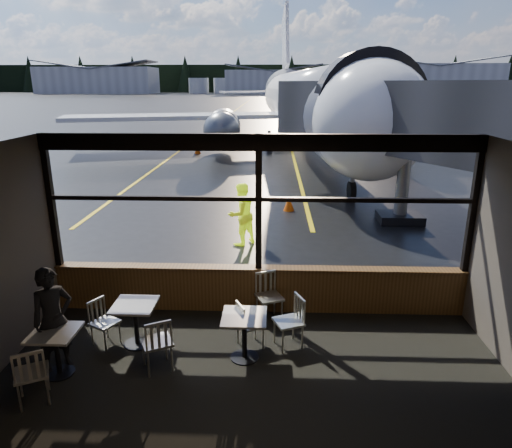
# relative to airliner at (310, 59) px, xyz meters

# --- Properties ---
(ground_plane) EXTENTS (520.00, 520.00, 0.00)m
(ground_plane) POSITION_rel_airliner_xyz_m (-2.46, 98.00, -5.78)
(ground_plane) COLOR black
(ground_plane) RESTS_ON ground
(carpet_floor) EXTENTS (8.00, 6.00, 0.01)m
(carpet_floor) POSITION_rel_airliner_xyz_m (-2.46, -25.00, -5.77)
(carpet_floor) COLOR black
(carpet_floor) RESTS_ON ground
(ceiling) EXTENTS (8.00, 6.00, 0.04)m
(ceiling) POSITION_rel_airliner_xyz_m (-2.46, -25.00, -2.28)
(ceiling) COLOR #38332D
(ceiling) RESTS_ON ground
(window_sill) EXTENTS (8.00, 0.28, 0.90)m
(window_sill) POSITION_rel_airliner_xyz_m (-2.46, -22.00, -5.33)
(window_sill) COLOR #523419
(window_sill) RESTS_ON ground
(window_header) EXTENTS (8.00, 0.18, 0.30)m
(window_header) POSITION_rel_airliner_xyz_m (-2.46, -22.00, -2.43)
(window_header) COLOR black
(window_header) RESTS_ON ground
(mullion_left) EXTENTS (0.12, 0.12, 2.60)m
(mullion_left) POSITION_rel_airliner_xyz_m (-6.41, -22.00, -3.58)
(mullion_left) COLOR black
(mullion_left) RESTS_ON ground
(mullion_centre) EXTENTS (0.12, 0.12, 2.60)m
(mullion_centre) POSITION_rel_airliner_xyz_m (-2.46, -22.00, -3.58)
(mullion_centre) COLOR black
(mullion_centre) RESTS_ON ground
(mullion_right) EXTENTS (0.12, 0.12, 2.60)m
(mullion_right) POSITION_rel_airliner_xyz_m (1.49, -22.00, -3.58)
(mullion_right) COLOR black
(mullion_right) RESTS_ON ground
(window_transom) EXTENTS (8.00, 0.10, 0.08)m
(window_transom) POSITION_rel_airliner_xyz_m (-2.46, -22.00, -3.48)
(window_transom) COLOR black
(window_transom) RESTS_ON ground
(airliner) EXTENTS (34.15, 40.00, 11.57)m
(airliner) POSITION_rel_airliner_xyz_m (0.00, 0.00, 0.00)
(airliner) COLOR white
(airliner) RESTS_ON ground_plane
(jet_bridge) EXTENTS (8.40, 10.26, 4.48)m
(jet_bridge) POSITION_rel_airliner_xyz_m (1.14, -16.50, -3.54)
(jet_bridge) COLOR #29292B
(jet_bridge) RESTS_ON ground_plane
(cafe_table_near) EXTENTS (0.72, 0.72, 0.79)m
(cafe_table_near) POSITION_rel_airliner_xyz_m (-2.63, -23.69, -5.39)
(cafe_table_near) COLOR gray
(cafe_table_near) RESTS_ON carpet_floor
(cafe_table_mid) EXTENTS (0.71, 0.71, 0.78)m
(cafe_table_mid) POSITION_rel_airliner_xyz_m (-4.53, -23.35, -5.39)
(cafe_table_mid) COLOR gray
(cafe_table_mid) RESTS_ON carpet_floor
(cafe_table_left) EXTENTS (0.68, 0.68, 0.75)m
(cafe_table_left) POSITION_rel_airliner_xyz_m (-5.51, -24.22, -5.41)
(cafe_table_left) COLOR #A29D95
(cafe_table_left) RESTS_ON carpet_floor
(chair_near_e) EXTENTS (0.67, 0.67, 0.93)m
(chair_near_e) POSITION_rel_airliner_xyz_m (-1.91, -23.30, -5.32)
(chair_near_e) COLOR beige
(chair_near_e) RESTS_ON carpet_floor
(chair_near_w) EXTENTS (0.63, 0.63, 0.86)m
(chair_near_w) POSITION_rel_airliner_xyz_m (-2.56, -23.33, -5.36)
(chair_near_w) COLOR beige
(chair_near_w) RESTS_ON carpet_floor
(chair_near_n) EXTENTS (0.68, 0.68, 0.95)m
(chair_near_n) POSITION_rel_airliner_xyz_m (-2.24, -22.40, -5.31)
(chair_near_n) COLOR #BCB5A9
(chair_near_n) RESTS_ON carpet_floor
(chair_mid_s) EXTENTS (0.69, 0.69, 0.94)m
(chair_mid_s) POSITION_rel_airliner_xyz_m (-3.99, -24.02, -5.31)
(chair_mid_s) COLOR #ADA89C
(chair_mid_s) RESTS_ON carpet_floor
(chair_mid_w) EXTENTS (0.62, 0.62, 0.84)m
(chair_mid_w) POSITION_rel_airliner_xyz_m (-5.06, -23.37, -5.36)
(chair_mid_w) COLOR #AFAA9E
(chair_mid_w) RESTS_ON carpet_floor
(chair_left_s) EXTENTS (0.68, 0.68, 0.92)m
(chair_left_s) POSITION_rel_airliner_xyz_m (-5.56, -24.86, -5.32)
(chair_left_s) COLOR #BDB7AA
(chair_left_s) RESTS_ON carpet_floor
(passenger) EXTENTS (0.73, 0.72, 1.70)m
(passenger) POSITION_rel_airliner_xyz_m (-5.59, -24.03, -4.93)
(passenger) COLOR black
(passenger) RESTS_ON carpet_floor
(ground_crew) EXTENTS (1.07, 1.07, 1.75)m
(ground_crew) POSITION_rel_airliner_xyz_m (-3.08, -18.09, -4.91)
(ground_crew) COLOR #BFF219
(ground_crew) RESTS_ON ground_plane
(cone_nose) EXTENTS (0.39, 0.39, 0.54)m
(cone_nose) POSITION_rel_airliner_xyz_m (-1.62, -14.52, -5.51)
(cone_nose) COLOR #EF4907
(cone_nose) RESTS_ON ground_plane
(cone_wing) EXTENTS (0.41, 0.41, 0.57)m
(cone_wing) POSITION_rel_airliner_xyz_m (-7.05, -1.12, -5.50)
(cone_wing) COLOR #E34907
(cone_wing) RESTS_ON ground_plane
(hangar_left) EXTENTS (45.00, 18.00, 11.00)m
(hangar_left) POSITION_rel_airliner_xyz_m (-72.46, 158.00, -0.28)
(hangar_left) COLOR silver
(hangar_left) RESTS_ON ground_plane
(hangar_mid) EXTENTS (38.00, 15.00, 10.00)m
(hangar_mid) POSITION_rel_airliner_xyz_m (-2.46, 163.00, -0.78)
(hangar_mid) COLOR silver
(hangar_mid) RESTS_ON ground_plane
(hangar_right) EXTENTS (50.00, 20.00, 12.00)m
(hangar_right) POSITION_rel_airliner_xyz_m (57.54, 156.00, 0.22)
(hangar_right) COLOR silver
(hangar_right) RESTS_ON ground_plane
(fuel_tank_a) EXTENTS (8.00, 8.00, 6.00)m
(fuel_tank_a) POSITION_rel_airliner_xyz_m (-32.46, 160.00, -2.78)
(fuel_tank_a) COLOR silver
(fuel_tank_a) RESTS_ON ground_plane
(fuel_tank_b) EXTENTS (8.00, 8.00, 6.00)m
(fuel_tank_b) POSITION_rel_airliner_xyz_m (-22.46, 160.00, -2.78)
(fuel_tank_b) COLOR silver
(fuel_tank_b) RESTS_ON ground_plane
(fuel_tank_c) EXTENTS (8.00, 8.00, 6.00)m
(fuel_tank_c) POSITION_rel_airliner_xyz_m (-12.46, 160.00, -2.78)
(fuel_tank_c) COLOR silver
(fuel_tank_c) RESTS_ON ground_plane
(treeline) EXTENTS (360.00, 3.00, 12.00)m
(treeline) POSITION_rel_airliner_xyz_m (-2.46, 188.00, 0.22)
(treeline) COLOR black
(treeline) RESTS_ON ground_plane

